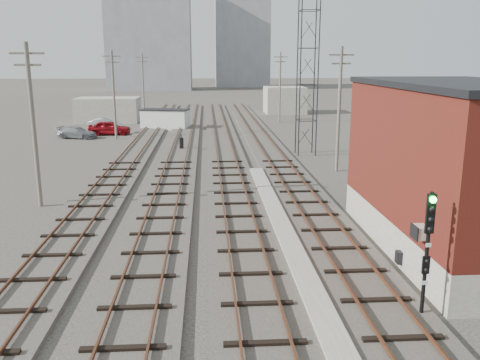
{
  "coord_description": "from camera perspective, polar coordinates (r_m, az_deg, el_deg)",
  "views": [
    {
      "loc": [
        -3.08,
        -8.26,
        8.08
      ],
      "look_at": [
        -1.44,
        16.41,
        2.2
      ],
      "focal_mm": 38.0,
      "sensor_mm": 36.0,
      "label": 1
    }
  ],
  "objects": [
    {
      "name": "utility_pole_right_b",
      "position": [
        67.03,
        4.51,
        10.53
      ],
      "size": [
        1.8,
        0.24,
        9.0
      ],
      "color": "#595147",
      "rests_on": "ground"
    },
    {
      "name": "apartment_left",
      "position": [
        144.2,
        -10.12,
        15.93
      ],
      "size": [
        22.0,
        14.0,
        30.0
      ],
      "primitive_type": "cube",
      "color": "gray",
      "rests_on": "ground"
    },
    {
      "name": "utility_pole_left_c",
      "position": [
        78.9,
        -10.84,
        10.76
      ],
      "size": [
        1.8,
        0.24,
        9.0
      ],
      "color": "#595147",
      "rests_on": "ground"
    },
    {
      "name": "lattice_tower",
      "position": [
        44.11,
        7.61,
        12.51
      ],
      "size": [
        1.6,
        1.6,
        15.0
      ],
      "color": "black",
      "rests_on": "ground"
    },
    {
      "name": "brick_building",
      "position": [
        23.28,
        23.32,
        1.25
      ],
      "size": [
        6.54,
        12.2,
        7.22
      ],
      "color": "gray",
      "rests_on": "ground"
    },
    {
      "name": "site_trailer",
      "position": [
        61.37,
        -8.41,
        6.79
      ],
      "size": [
        6.02,
        3.7,
        2.36
      ],
      "rotation": [
        0.0,
        0.0,
        -0.24
      ],
      "color": "silver",
      "rests_on": "ground"
    },
    {
      "name": "utility_pole_left_b",
      "position": [
        54.19,
        -13.99,
        9.52
      ],
      "size": [
        1.8,
        0.24,
        9.0
      ],
      "color": "#595147",
      "rests_on": "ground"
    },
    {
      "name": "apartment_right",
      "position": [
        158.72,
        0.22,
        15.16
      ],
      "size": [
        16.0,
        12.0,
        26.0
      ],
      "primitive_type": "cube",
      "color": "gray",
      "rests_on": "ground"
    },
    {
      "name": "signal_mast",
      "position": [
        16.85,
        20.33,
        -6.92
      ],
      "size": [
        0.4,
        0.41,
        4.18
      ],
      "color": "gray",
      "rests_on": "ground"
    },
    {
      "name": "car_grey",
      "position": [
        56.16,
        -17.84,
        5.09
      ],
      "size": [
        4.49,
        2.72,
        1.22
      ],
      "primitive_type": "imported",
      "rotation": [
        0.0,
        0.0,
        1.31
      ],
      "color": "slate",
      "rests_on": "ground"
    },
    {
      "name": "track_mid_right",
      "position": [
        47.96,
        -1.85,
        3.8
      ],
      "size": [
        3.2,
        90.0,
        0.39
      ],
      "color": "#332D28",
      "rests_on": "ground"
    },
    {
      "name": "track_mid_left",
      "position": [
        47.99,
        -6.64,
        3.72
      ],
      "size": [
        3.2,
        90.0,
        0.39
      ],
      "color": "#332D28",
      "rests_on": "ground"
    },
    {
      "name": "platform_curb",
      "position": [
        23.91,
        5.07,
        -6.1
      ],
      "size": [
        0.9,
        28.0,
        0.26
      ],
      "primitive_type": "cube",
      "color": "gray",
      "rests_on": "ground"
    },
    {
      "name": "track_left",
      "position": [
        48.36,
        -11.39,
        3.62
      ],
      "size": [
        3.2,
        90.0,
        0.39
      ],
      "color": "#332D28",
      "rests_on": "ground"
    },
    {
      "name": "car_red",
      "position": [
        57.77,
        -14.47,
        5.7
      ],
      "size": [
        4.65,
        2.03,
        1.56
      ],
      "primitive_type": "imported",
      "rotation": [
        0.0,
        0.0,
        1.61
      ],
      "color": "maroon",
      "rests_on": "ground"
    },
    {
      "name": "shed_left",
      "position": [
        69.78,
        -14.58,
        7.63
      ],
      "size": [
        8.0,
        5.0,
        3.2
      ],
      "primitive_type": "cube",
      "color": "gray",
      "rests_on": "ground"
    },
    {
      "name": "track_right",
      "position": [
        48.25,
        2.91,
        3.85
      ],
      "size": [
        3.2,
        90.0,
        0.39
      ],
      "color": "#332D28",
      "rests_on": "ground"
    },
    {
      "name": "utility_pole_right_a",
      "position": [
        37.65,
        11.08,
        8.13
      ],
      "size": [
        1.8,
        0.24,
        9.0
      ],
      "color": "#595147",
      "rests_on": "ground"
    },
    {
      "name": "utility_pole_left_a",
      "position": [
        29.97,
        -22.22,
        6.1
      ],
      "size": [
        1.8,
        0.24,
        9.0
      ],
      "color": "#595147",
      "rests_on": "ground"
    },
    {
      "name": "ground",
      "position": [
        68.81,
        -1.21,
        6.63
      ],
      "size": [
        320.0,
        320.0,
        0.0
      ],
      "primitive_type": "plane",
      "color": "#282621",
      "rests_on": "ground"
    },
    {
      "name": "switch_stand",
      "position": [
        46.56,
        -6.6,
        4.12
      ],
      "size": [
        0.41,
        0.41,
        1.4
      ],
      "rotation": [
        0.0,
        0.0,
        0.33
      ],
      "color": "black",
      "rests_on": "ground"
    },
    {
      "name": "car_silver",
      "position": [
        62.93,
        -14.93,
        6.13
      ],
      "size": [
        3.89,
        1.61,
        1.25
      ],
      "primitive_type": "imported",
      "rotation": [
        0.0,
        0.0,
        1.5
      ],
      "color": "#A5A7AD",
      "rests_on": "ground"
    },
    {
      "name": "shed_right",
      "position": [
        79.42,
        5.03,
        8.94
      ],
      "size": [
        6.0,
        6.0,
        4.0
      ],
      "primitive_type": "cube",
      "color": "gray",
      "rests_on": "ground"
    }
  ]
}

